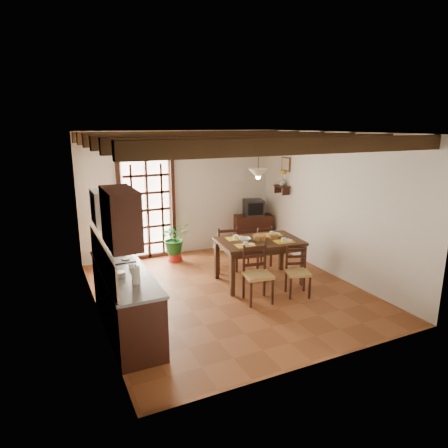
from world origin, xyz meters
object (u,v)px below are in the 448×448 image
sideboard (253,231)px  crt_tv (254,208)px  chair_near_right (297,281)px  kitchen_counter (125,299)px  chair_far_right (260,253)px  dining_table (259,245)px  chair_far_left (226,257)px  pendant_lamp (258,173)px  chair_near_left (257,284)px  potted_plant (175,236)px

sideboard → crt_tv: (0.00, -0.01, 0.58)m
chair_near_right → sideboard: size_ratio=0.93×
chair_near_right → crt_tv: size_ratio=1.58×
chair_near_right → crt_tv: bearing=95.2°
kitchen_counter → chair_far_right: size_ratio=2.53×
kitchen_counter → dining_table: bearing=15.8°
chair_near_right → crt_tv: crt_tv is taller
crt_tv → sideboard: bearing=104.6°
dining_table → chair_far_left: chair_far_left is taller
sideboard → pendant_lamp: size_ratio=1.08×
chair_far_right → chair_near_left: bearing=51.3°
kitchen_counter → crt_tv: kitchen_counter is taller
chair_near_left → kitchen_counter: bearing=-171.2°
crt_tv → chair_near_left: bearing=-103.4°
dining_table → sideboard: dining_table is taller
chair_far_right → sideboard: chair_far_right is taller
chair_near_left → crt_tv: 3.25m
dining_table → chair_far_left: bearing=116.1°
sideboard → chair_far_left: bearing=-122.8°
chair_near_left → potted_plant: size_ratio=0.53×
chair_near_right → chair_far_left: 1.75m
chair_near_right → potted_plant: size_ratio=0.47×
dining_table → chair_far_left: 0.97m
kitchen_counter → dining_table: size_ratio=1.39×
chair_near_right → dining_table: bearing=130.0°
kitchen_counter → potted_plant: (1.60, 2.56, 0.10)m
chair_near_right → crt_tv: 3.06m
potted_plant → pendant_lamp: (1.07, -1.70, 1.51)m
dining_table → sideboard: (1.04, 2.07, -0.34)m
chair_near_right → potted_plant: bearing=137.1°
chair_far_right → dining_table: bearing=51.2°
crt_tv → pendant_lamp: (-1.04, -1.96, 1.11)m
chair_near_left → chair_near_right: bearing=2.7°
kitchen_counter → pendant_lamp: 3.23m
chair_near_left → crt_tv: crt_tv is taller
chair_far_right → potted_plant: (-1.53, 1.06, 0.29)m
chair_near_left → pendant_lamp: 2.02m
kitchen_counter → dining_table: 2.79m
kitchen_counter → chair_far_right: kitchen_counter is taller
chair_far_left → pendant_lamp: size_ratio=1.11×
pendant_lamp → chair_near_left: bearing=-118.5°
dining_table → pendant_lamp: pendant_lamp is taller
kitchen_counter → chair_near_left: (2.22, 0.01, -0.17)m
dining_table → pendant_lamp: (0.00, 0.10, 1.35)m
chair_near_right → chair_near_left: bearing=-166.4°
dining_table → potted_plant: (-1.07, 1.80, -0.15)m
kitchen_counter → crt_tv: (3.71, 2.82, 0.49)m
chair_far_left → potted_plant: 1.28m
sideboard → potted_plant: 2.13m
chair_near_left → dining_table: bearing=66.9°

